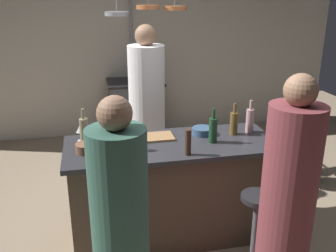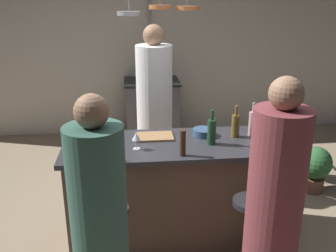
% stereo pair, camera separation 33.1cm
% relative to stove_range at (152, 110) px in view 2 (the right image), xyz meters
% --- Properties ---
extents(ground_plane, '(9.00, 9.00, 0.00)m').
position_rel_stove_range_xyz_m(ground_plane, '(0.00, -2.45, -0.45)').
color(ground_plane, gray).
extents(back_wall, '(6.40, 0.16, 2.60)m').
position_rel_stove_range_xyz_m(back_wall, '(0.00, 0.40, 0.85)').
color(back_wall, beige).
rests_on(back_wall, ground_plane).
extents(kitchen_island, '(1.80, 0.72, 0.90)m').
position_rel_stove_range_xyz_m(kitchen_island, '(0.00, -2.45, 0.01)').
color(kitchen_island, brown).
rests_on(kitchen_island, ground_plane).
extents(stove_range, '(0.80, 0.64, 0.89)m').
position_rel_stove_range_xyz_m(stove_range, '(0.00, 0.00, 0.00)').
color(stove_range, '#47474C').
rests_on(stove_range, ground_plane).
extents(chef, '(0.38, 0.38, 1.81)m').
position_rel_stove_range_xyz_m(chef, '(-0.06, -1.52, 0.39)').
color(chef, white).
rests_on(chef, ground_plane).
extents(bar_stool_left, '(0.28, 0.28, 0.68)m').
position_rel_stove_range_xyz_m(bar_stool_left, '(-0.49, -3.07, -0.07)').
color(bar_stool_left, '#4C4C51').
rests_on(bar_stool_left, ground_plane).
extents(guest_left, '(0.34, 0.34, 1.60)m').
position_rel_stove_range_xyz_m(guest_left, '(-0.53, -3.44, 0.30)').
color(guest_left, '#33594C').
rests_on(guest_left, ground_plane).
extents(bar_stool_right, '(0.28, 0.28, 0.68)m').
position_rel_stove_range_xyz_m(bar_stool_right, '(0.53, -3.07, -0.07)').
color(bar_stool_right, '#4C4C51').
rests_on(bar_stool_right, ground_plane).
extents(guest_right, '(0.35, 0.35, 1.67)m').
position_rel_stove_range_xyz_m(guest_right, '(0.56, -3.41, 0.33)').
color(guest_right, brown).
rests_on(guest_right, ground_plane).
extents(overhead_pot_rack, '(0.92, 1.44, 2.17)m').
position_rel_stove_range_xyz_m(overhead_pot_rack, '(0.02, -0.61, 1.27)').
color(overhead_pot_rack, gray).
rests_on(overhead_pot_rack, ground_plane).
extents(potted_plant, '(0.36, 0.36, 0.52)m').
position_rel_stove_range_xyz_m(potted_plant, '(1.68, -1.82, -0.15)').
color(potted_plant, brown).
rests_on(potted_plant, ground_plane).
extents(cutting_board, '(0.32, 0.22, 0.02)m').
position_rel_stove_range_xyz_m(cutting_board, '(-0.12, -2.31, 0.46)').
color(cutting_board, '#997047').
rests_on(cutting_board, kitchen_island).
extents(pepper_mill, '(0.05, 0.05, 0.21)m').
position_rel_stove_range_xyz_m(pepper_mill, '(0.07, -2.72, 0.56)').
color(pepper_mill, '#382319').
rests_on(pepper_mill, kitchen_island).
extents(wine_bottle_white, '(0.07, 0.07, 0.31)m').
position_rel_stove_range_xyz_m(wine_bottle_white, '(-0.72, -2.34, 0.57)').
color(wine_bottle_white, gray).
rests_on(wine_bottle_white, kitchen_island).
extents(wine_bottle_amber, '(0.07, 0.07, 0.29)m').
position_rel_stove_range_xyz_m(wine_bottle_amber, '(0.59, -2.36, 0.56)').
color(wine_bottle_amber, brown).
rests_on(wine_bottle_amber, kitchen_island).
extents(wine_bottle_red, '(0.07, 0.07, 0.29)m').
position_rel_stove_range_xyz_m(wine_bottle_red, '(-0.65, -2.70, 0.56)').
color(wine_bottle_red, '#143319').
rests_on(wine_bottle_red, kitchen_island).
extents(wine_bottle_rose, '(0.07, 0.07, 0.30)m').
position_rel_stove_range_xyz_m(wine_bottle_rose, '(0.75, -2.34, 0.57)').
color(wine_bottle_rose, '#B78C8E').
rests_on(wine_bottle_rose, kitchen_island).
extents(wine_bottle_green, '(0.07, 0.07, 0.30)m').
position_rel_stove_range_xyz_m(wine_bottle_green, '(0.34, -2.51, 0.57)').
color(wine_bottle_green, '#193D23').
rests_on(wine_bottle_green, kitchen_island).
extents(wine_glass_near_left_guest, '(0.07, 0.07, 0.15)m').
position_rel_stove_range_xyz_m(wine_glass_near_left_guest, '(-0.28, -2.55, 0.56)').
color(wine_glass_near_left_guest, silver).
rests_on(wine_glass_near_left_guest, kitchen_island).
extents(wine_glass_by_chef, '(0.07, 0.07, 0.15)m').
position_rel_stove_range_xyz_m(wine_glass_by_chef, '(-0.75, -2.25, 0.56)').
color(wine_glass_by_chef, silver).
rests_on(wine_glass_by_chef, kitchen_island).
extents(wine_glass_near_right_guest, '(0.07, 0.07, 0.15)m').
position_rel_stove_range_xyz_m(wine_glass_near_right_guest, '(-0.60, -2.35, 0.56)').
color(wine_glass_near_right_guest, silver).
rests_on(wine_glass_near_right_guest, kitchen_island).
extents(mixing_bowl_wooden, '(0.17, 0.17, 0.07)m').
position_rel_stove_range_xyz_m(mixing_bowl_wooden, '(-0.71, -2.50, 0.49)').
color(mixing_bowl_wooden, brown).
rests_on(mixing_bowl_wooden, kitchen_island).
extents(mixing_bowl_blue, '(0.19, 0.19, 0.06)m').
position_rel_stove_range_xyz_m(mixing_bowl_blue, '(0.32, -2.31, 0.48)').
color(mixing_bowl_blue, '#334C6B').
rests_on(mixing_bowl_blue, kitchen_island).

